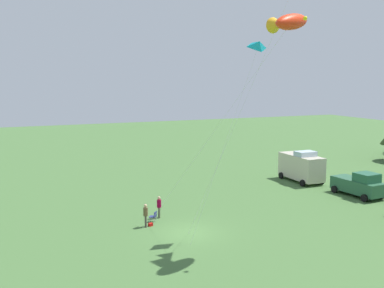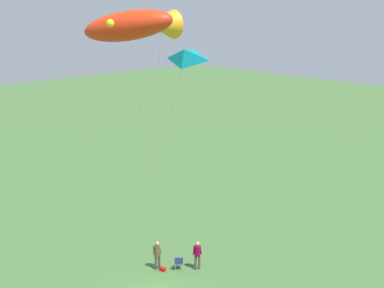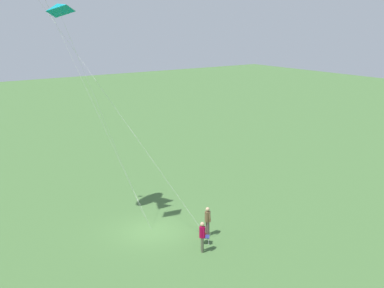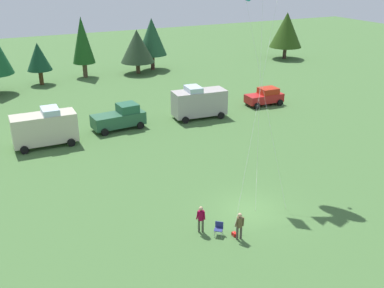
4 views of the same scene
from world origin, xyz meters
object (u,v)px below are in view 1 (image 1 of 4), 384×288
Objects in this scene: van_camper_beige at (301,166)px; truck_green_flatbed at (359,185)px; folding_chair at (154,216)px; person_kite_flyer at (146,214)px; person_spectator at (159,205)px; kite_delta_teal at (259,45)px; backpack_on_grass at (151,225)px; kite_large_fish at (288,23)px.

truck_green_flatbed is at bearing 10.52° from van_camper_beige.
folding_chair is at bearing -95.16° from truck_green_flatbed.
person_kite_flyer is 21.10m from van_camper_beige.
person_kite_flyer is at bearing 82.20° from folding_chair.
truck_green_flatbed is at bearing -141.12° from folding_chair.
truck_green_flatbed is (1.07, 19.25, 0.08)m from person_spectator.
truck_green_flatbed is 19.04m from kite_delta_teal.
van_camper_beige is at bearing 111.67° from backpack_on_grass.
kite_delta_teal reaches higher than person_spectator.
kite_delta_teal is (4.19, 6.86, 12.06)m from person_kite_flyer.
backpack_on_grass is at bearing -157.35° from person_kite_flyer.
kite_large_fish is (8.45, 5.67, 13.28)m from person_spectator.
kite_large_fish reaches higher than person_kite_flyer.
backpack_on_grass is at bearing -134.73° from kite_large_fish.
van_camper_beige reaches higher than truck_green_flatbed.
folding_chair is 0.06× the size of kite_delta_teal.
person_spectator is 2.22m from backpack_on_grass.
backpack_on_grass is 0.06× the size of truck_green_flatbed.
kite_large_fish reaches higher than kite_delta_teal.
backpack_on_grass is 0.02× the size of kite_delta_teal.
kite_large_fish is at bearing -65.95° from truck_green_flatbed.
folding_chair is 14.80m from kite_delta_teal.
person_spectator is 0.34× the size of truck_green_flatbed.
backpack_on_grass is 20.51m from truck_green_flatbed.
van_camper_beige is (-7.71, 19.64, 0.62)m from person_kite_flyer.
person_kite_flyer is at bearing -121.40° from kite_delta_teal.
person_spectator is at bearing -120.41° from person_kite_flyer.
kite_large_fish is at bearing 169.54° from folding_chair.
truck_green_flatbed is (-0.54, 20.48, 0.99)m from backpack_on_grass.
kite_delta_teal reaches higher than person_kite_flyer.
folding_chair is at bearing -140.03° from kite_large_fish.
van_camper_beige is (-6.87, 18.72, 1.16)m from folding_chair.
backpack_on_grass is at bearing 81.98° from person_spectator.
folding_chair is at bearing 78.82° from person_spectator.
kite_large_fish is (6.78, 7.30, 13.28)m from person_kite_flyer.
folding_chair is 17.02m from kite_large_fish.
van_camper_beige is 1.06× the size of truck_green_flatbed.
kite_delta_teal is (4.78, -14.01, 11.98)m from truck_green_flatbed.
backpack_on_grass is 20.76m from van_camper_beige.
person_spectator reaches higher than folding_chair.
person_kite_flyer is at bearing -81.12° from backpack_on_grass.
truck_green_flatbed is at bearing 118.51° from kite_large_fish.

